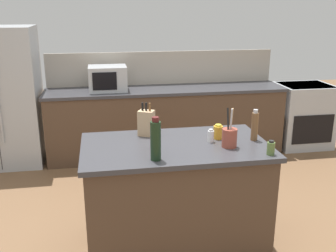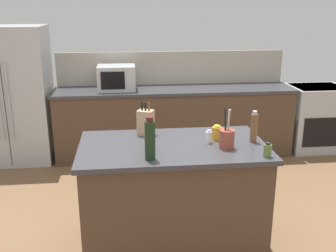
{
  "view_description": "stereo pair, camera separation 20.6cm",
  "coord_description": "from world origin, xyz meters",
  "px_view_note": "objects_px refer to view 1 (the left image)",
  "views": [
    {
      "loc": [
        -0.58,
        -2.95,
        2.03
      ],
      "look_at": [
        0.0,
        0.35,
        0.99
      ],
      "focal_mm": 42.0,
      "sensor_mm": 36.0,
      "label": 1
    },
    {
      "loc": [
        -0.37,
        -2.97,
        2.03
      ],
      "look_at": [
        0.0,
        0.35,
        0.99
      ],
      "focal_mm": 42.0,
      "sensor_mm": 36.0,
      "label": 2
    }
  ],
  "objects_px": {
    "knife_block": "(146,123)",
    "honey_jar": "(218,132)",
    "microwave": "(108,78)",
    "soy_sauce_bottle": "(154,140)",
    "pepper_grinder": "(255,126)",
    "spice_jar_oregano": "(271,148)",
    "refrigerator": "(1,98)",
    "utensil_crock": "(229,137)",
    "salt_shaker": "(211,136)",
    "range_oven": "(303,115)",
    "wine_bottle": "(156,140)"
  },
  "relations": [
    {
      "from": "pepper_grinder",
      "to": "soy_sauce_bottle",
      "type": "bearing_deg",
      "value": -174.29
    },
    {
      "from": "spice_jar_oregano",
      "to": "microwave",
      "type": "bearing_deg",
      "value": 114.24
    },
    {
      "from": "refrigerator",
      "to": "spice_jar_oregano",
      "type": "relative_size",
      "value": 15.76
    },
    {
      "from": "microwave",
      "to": "utensil_crock",
      "type": "relative_size",
      "value": 1.53
    },
    {
      "from": "refrigerator",
      "to": "microwave",
      "type": "distance_m",
      "value": 1.38
    },
    {
      "from": "refrigerator",
      "to": "salt_shaker",
      "type": "relative_size",
      "value": 15.97
    },
    {
      "from": "microwave",
      "to": "honey_jar",
      "type": "height_order",
      "value": "microwave"
    },
    {
      "from": "range_oven",
      "to": "wine_bottle",
      "type": "relative_size",
      "value": 2.83
    },
    {
      "from": "utensil_crock",
      "to": "pepper_grinder",
      "type": "height_order",
      "value": "utensil_crock"
    },
    {
      "from": "knife_block",
      "to": "spice_jar_oregano",
      "type": "height_order",
      "value": "knife_block"
    },
    {
      "from": "refrigerator",
      "to": "pepper_grinder",
      "type": "relative_size",
      "value": 6.72
    },
    {
      "from": "salt_shaker",
      "to": "honey_jar",
      "type": "bearing_deg",
      "value": 39.9
    },
    {
      "from": "honey_jar",
      "to": "refrigerator",
      "type": "bearing_deg",
      "value": 135.72
    },
    {
      "from": "range_oven",
      "to": "spice_jar_oregano",
      "type": "relative_size",
      "value": 8.17
    },
    {
      "from": "utensil_crock",
      "to": "pepper_grinder",
      "type": "xyz_separation_m",
      "value": [
        0.26,
        0.12,
        0.04
      ]
    },
    {
      "from": "wine_bottle",
      "to": "refrigerator",
      "type": "bearing_deg",
      "value": 122.79
    },
    {
      "from": "knife_block",
      "to": "honey_jar",
      "type": "bearing_deg",
      "value": 7.55
    },
    {
      "from": "pepper_grinder",
      "to": "wine_bottle",
      "type": "height_order",
      "value": "wine_bottle"
    },
    {
      "from": "honey_jar",
      "to": "spice_jar_oregano",
      "type": "bearing_deg",
      "value": -56.06
    },
    {
      "from": "range_oven",
      "to": "spice_jar_oregano",
      "type": "bearing_deg",
      "value": -123.35
    },
    {
      "from": "salt_shaker",
      "to": "soy_sauce_bottle",
      "type": "relative_size",
      "value": 0.63
    },
    {
      "from": "range_oven",
      "to": "spice_jar_oregano",
      "type": "xyz_separation_m",
      "value": [
        -1.67,
        -2.54,
        0.53
      ]
    },
    {
      "from": "range_oven",
      "to": "pepper_grinder",
      "type": "height_order",
      "value": "pepper_grinder"
    },
    {
      "from": "refrigerator",
      "to": "utensil_crock",
      "type": "bearing_deg",
      "value": -46.5
    },
    {
      "from": "refrigerator",
      "to": "honey_jar",
      "type": "distance_m",
      "value": 3.11
    },
    {
      "from": "microwave",
      "to": "wine_bottle",
      "type": "bearing_deg",
      "value": -83.74
    },
    {
      "from": "wine_bottle",
      "to": "spice_jar_oregano",
      "type": "relative_size",
      "value": 2.89
    },
    {
      "from": "utensil_crock",
      "to": "soy_sauce_bottle",
      "type": "bearing_deg",
      "value": 176.66
    },
    {
      "from": "pepper_grinder",
      "to": "spice_jar_oregano",
      "type": "xyz_separation_m",
      "value": [
        -0.0,
        -0.34,
        -0.07
      ]
    },
    {
      "from": "soy_sauce_bottle",
      "to": "spice_jar_oregano",
      "type": "xyz_separation_m",
      "value": [
        0.86,
        -0.25,
        -0.03
      ]
    },
    {
      "from": "microwave",
      "to": "honey_jar",
      "type": "distance_m",
      "value": 2.29
    },
    {
      "from": "refrigerator",
      "to": "pepper_grinder",
      "type": "height_order",
      "value": "refrigerator"
    },
    {
      "from": "refrigerator",
      "to": "soy_sauce_bottle",
      "type": "xyz_separation_m",
      "value": [
        1.65,
        -2.34,
        0.14
      ]
    },
    {
      "from": "microwave",
      "to": "pepper_grinder",
      "type": "xyz_separation_m",
      "value": [
        1.15,
        -2.2,
        -0.04
      ]
    },
    {
      "from": "microwave",
      "to": "knife_block",
      "type": "height_order",
      "value": "microwave"
    },
    {
      "from": "range_oven",
      "to": "spice_jar_oregano",
      "type": "height_order",
      "value": "spice_jar_oregano"
    },
    {
      "from": "wine_bottle",
      "to": "honey_jar",
      "type": "bearing_deg",
      "value": 32.61
    },
    {
      "from": "spice_jar_oregano",
      "to": "pepper_grinder",
      "type": "bearing_deg",
      "value": 89.69
    },
    {
      "from": "range_oven",
      "to": "soy_sauce_bottle",
      "type": "bearing_deg",
      "value": -137.85
    },
    {
      "from": "range_oven",
      "to": "knife_block",
      "type": "xyz_separation_m",
      "value": [
        -2.54,
        -1.92,
        0.59
      ]
    },
    {
      "from": "microwave",
      "to": "pepper_grinder",
      "type": "height_order",
      "value": "microwave"
    },
    {
      "from": "utensil_crock",
      "to": "knife_block",
      "type": "bearing_deg",
      "value": 146.7
    },
    {
      "from": "microwave",
      "to": "soy_sauce_bottle",
      "type": "distance_m",
      "value": 2.31
    },
    {
      "from": "refrigerator",
      "to": "utensil_crock",
      "type": "relative_size",
      "value": 5.54
    },
    {
      "from": "microwave",
      "to": "pepper_grinder",
      "type": "distance_m",
      "value": 2.48
    },
    {
      "from": "pepper_grinder",
      "to": "honey_jar",
      "type": "xyz_separation_m",
      "value": [
        -0.29,
        0.09,
        -0.07
      ]
    },
    {
      "from": "range_oven",
      "to": "utensil_crock",
      "type": "bearing_deg",
      "value": -129.66
    },
    {
      "from": "refrigerator",
      "to": "salt_shaker",
      "type": "bearing_deg",
      "value": -46.28
    },
    {
      "from": "range_oven",
      "to": "microwave",
      "type": "relative_size",
      "value": 1.88
    },
    {
      "from": "salt_shaker",
      "to": "honey_jar",
      "type": "height_order",
      "value": "honey_jar"
    }
  ]
}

